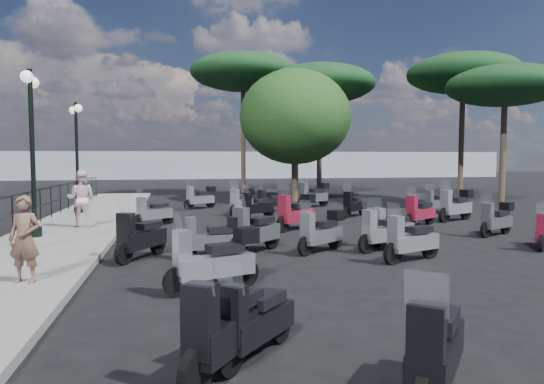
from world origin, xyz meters
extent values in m
plane|color=black|center=(0.00, 0.00, 0.00)|extent=(120.00, 120.00, 0.00)
cube|color=slate|center=(-6.50, 3.00, 0.07)|extent=(3.00, 30.00, 0.15)
cylinder|color=black|center=(-7.80, 2.12, 0.70)|extent=(0.04, 0.04, 1.10)
cylinder|color=black|center=(-7.80, 3.48, 0.70)|extent=(0.04, 0.04, 1.10)
cylinder|color=black|center=(-7.80, 4.85, 0.70)|extent=(0.04, 0.04, 1.10)
cylinder|color=black|center=(-7.80, 6.22, 0.70)|extent=(0.04, 0.04, 1.10)
cylinder|color=black|center=(-7.80, 7.59, 0.70)|extent=(0.04, 0.04, 1.10)
cylinder|color=black|center=(-7.80, 8.96, 0.70)|extent=(0.04, 0.04, 1.10)
cylinder|color=black|center=(-7.80, 10.33, 0.70)|extent=(0.04, 0.04, 1.10)
cylinder|color=black|center=(-7.80, 11.69, 0.70)|extent=(0.04, 0.04, 1.10)
cylinder|color=black|center=(-7.80, 13.06, 0.70)|extent=(0.04, 0.04, 1.10)
cylinder|color=black|center=(-7.80, 14.43, 0.70)|extent=(0.04, 0.04, 1.10)
cylinder|color=black|center=(-7.80, 15.80, 0.70)|extent=(0.04, 0.04, 1.10)
cube|color=black|center=(-7.80, 2.80, 1.23)|extent=(0.04, 26.00, 0.04)
cube|color=black|center=(-7.80, 2.80, 0.70)|extent=(0.04, 26.00, 0.04)
cylinder|color=black|center=(-7.11, 1.68, 0.28)|extent=(0.36, 0.36, 0.27)
cylinder|color=black|center=(-7.11, 1.68, 2.39)|extent=(0.12, 0.12, 4.48)
cylinder|color=black|center=(-7.11, 1.68, 4.46)|extent=(0.17, 1.01, 0.04)
sphere|color=white|center=(-7.17, 2.17, 4.35)|extent=(0.31, 0.31, 0.31)
sphere|color=white|center=(-7.04, 1.18, 4.35)|extent=(0.31, 0.31, 0.31)
cylinder|color=black|center=(-7.15, 7.60, 0.28)|extent=(0.34, 0.34, 0.26)
cylinder|color=black|center=(-7.15, 7.60, 2.28)|extent=(0.12, 0.12, 4.27)
cylinder|color=black|center=(-7.15, 7.60, 4.26)|extent=(0.40, 0.90, 0.04)
sphere|color=white|center=(-7.33, 8.04, 4.15)|extent=(0.30, 0.30, 0.30)
sphere|color=white|center=(-6.96, 7.15, 4.15)|extent=(0.30, 0.30, 0.30)
imported|color=brown|center=(-5.85, -3.49, 0.90)|extent=(0.62, 0.48, 1.49)
imported|color=silver|center=(-6.25, 3.45, 1.03)|extent=(0.91, 0.74, 1.75)
cylinder|color=black|center=(-3.11, -7.79, 0.25)|extent=(0.37, 0.46, 0.49)
cylinder|color=black|center=(-2.39, -6.79, 0.25)|extent=(0.37, 0.46, 0.49)
cube|color=black|center=(-2.72, -7.25, 0.43)|extent=(1.07, 1.29, 0.35)
cube|color=black|center=(-2.62, -7.10, 0.72)|extent=(0.61, 0.68, 0.14)
cube|color=black|center=(-3.06, -7.72, 0.72)|extent=(0.38, 0.36, 0.72)
plane|color=white|center=(-3.10, -7.77, 1.18)|extent=(0.36, 0.29, 0.38)
cylinder|color=black|center=(-3.29, -4.34, 0.25)|extent=(0.51, 0.27, 0.50)
cylinder|color=black|center=(-2.12, -3.92, 0.25)|extent=(0.51, 0.27, 0.50)
cube|color=#A1A4AC|center=(-2.66, -4.11, 0.44)|extent=(1.40, 0.80, 0.35)
cube|color=black|center=(-2.49, -4.05, 0.73)|extent=(0.69, 0.51, 0.15)
cube|color=#A1A4AC|center=(-3.21, -4.32, 0.73)|extent=(0.32, 0.37, 0.73)
plane|color=white|center=(-3.27, -4.34, 1.20)|extent=(0.21, 0.40, 0.39)
cube|color=black|center=(-2.10, -3.91, 0.92)|extent=(0.45, 0.43, 0.27)
cylinder|color=black|center=(-4.43, -1.72, 0.25)|extent=(0.36, 0.49, 0.51)
cylinder|color=black|center=(-3.77, -0.64, 0.25)|extent=(0.36, 0.49, 0.51)
cube|color=black|center=(-4.07, -1.14, 0.44)|extent=(1.02, 1.36, 0.36)
cube|color=black|center=(-3.98, -0.98, 0.74)|extent=(0.60, 0.71, 0.15)
cube|color=black|center=(-4.39, -1.65, 0.74)|extent=(0.39, 0.36, 0.74)
plane|color=white|center=(-4.42, -1.70, 1.21)|extent=(0.39, 0.28, 0.39)
cylinder|color=black|center=(-3.09, -1.45, 0.22)|extent=(0.45, 0.17, 0.44)
cylinder|color=black|center=(-2.01, -1.24, 0.22)|extent=(0.45, 0.17, 0.44)
cube|color=#484B4F|center=(-2.51, -1.34, 0.38)|extent=(1.23, 0.53, 0.31)
cube|color=black|center=(-2.35, -1.31, 0.64)|extent=(0.59, 0.37, 0.13)
cube|color=#484B4F|center=(-3.02, -1.44, 0.64)|extent=(0.25, 0.31, 0.64)
plane|color=white|center=(-3.07, -1.45, 1.05)|extent=(0.14, 0.36, 0.34)
cube|color=black|center=(-1.99, -1.24, 0.81)|extent=(0.36, 0.35, 0.24)
cylinder|color=black|center=(-4.54, 3.96, 0.23)|extent=(0.41, 0.36, 0.45)
cylinder|color=black|center=(-3.66, 4.67, 0.23)|extent=(0.41, 0.36, 0.45)
cube|color=#A1A4AC|center=(-4.06, 4.35, 0.40)|extent=(1.16, 1.02, 0.32)
cube|color=black|center=(-3.94, 4.45, 0.66)|extent=(0.62, 0.58, 0.13)
cube|color=#A1A4AC|center=(-4.48, 4.01, 0.66)|extent=(0.34, 0.35, 0.66)
plane|color=white|center=(-4.53, 3.98, 1.09)|extent=(0.28, 0.33, 0.35)
cylinder|color=black|center=(-2.87, 9.24, 0.24)|extent=(0.45, 0.33, 0.47)
cylinder|color=black|center=(-1.87, 9.85, 0.24)|extent=(0.45, 0.33, 0.47)
cube|color=#92979B|center=(-2.33, 9.57, 0.41)|extent=(1.26, 0.95, 0.33)
cube|color=black|center=(-2.18, 9.66, 0.69)|extent=(0.65, 0.56, 0.14)
cube|color=#92979B|center=(-2.80, 9.28, 0.69)|extent=(0.34, 0.36, 0.69)
plane|color=white|center=(-2.85, 9.25, 1.13)|extent=(0.26, 0.36, 0.36)
cube|color=black|center=(-1.85, 9.86, 0.86)|extent=(0.45, 0.44, 0.25)
cylinder|color=black|center=(-0.51, -7.76, 0.24)|extent=(0.38, 0.44, 0.48)
cube|color=black|center=(-0.86, -8.19, 0.42)|extent=(1.08, 1.23, 0.34)
cube|color=black|center=(-0.75, -8.06, 0.70)|extent=(0.61, 0.66, 0.14)
cube|color=black|center=(-1.22, -8.64, 0.70)|extent=(0.37, 0.36, 0.70)
plane|color=white|center=(-1.25, -8.68, 1.15)|extent=(0.35, 0.30, 0.37)
cylinder|color=black|center=(-2.76, -7.40, 0.22)|extent=(0.35, 0.39, 0.43)
cylinder|color=black|center=(-2.05, -6.58, 0.22)|extent=(0.35, 0.39, 0.43)
cube|color=black|center=(-2.37, -6.96, 0.38)|extent=(1.00, 1.09, 0.31)
cube|color=black|center=(-2.27, -6.84, 0.63)|extent=(0.56, 0.59, 0.13)
cube|color=black|center=(-2.71, -7.35, 0.63)|extent=(0.33, 0.33, 0.63)
plane|color=white|center=(-2.74, -7.39, 1.04)|extent=(0.31, 0.28, 0.34)
cylinder|color=black|center=(-1.93, -1.36, 0.26)|extent=(0.45, 0.44, 0.52)
cylinder|color=black|center=(-0.99, -0.46, 0.26)|extent=(0.45, 0.44, 0.52)
cube|color=#484B4F|center=(-1.42, -0.88, 0.46)|extent=(1.28, 1.24, 0.37)
cube|color=black|center=(-1.28, -0.75, 0.76)|extent=(0.70, 0.68, 0.15)
cube|color=#484B4F|center=(-1.87, -1.30, 0.76)|extent=(0.40, 0.40, 0.76)
plane|color=white|center=(-1.91, -1.35, 1.25)|extent=(0.35, 0.36, 0.40)
cylinder|color=black|center=(-0.39, -1.51, 0.23)|extent=(0.44, 0.35, 0.47)
cylinder|color=black|center=(0.55, -0.83, 0.23)|extent=(0.44, 0.35, 0.47)
cube|color=#A1A4AC|center=(0.12, -1.14, 0.41)|extent=(1.22, 1.01, 0.33)
cube|color=black|center=(0.25, -1.05, 0.68)|extent=(0.64, 0.58, 0.14)
cube|color=#A1A4AC|center=(-0.33, -1.47, 0.68)|extent=(0.34, 0.36, 0.68)
plane|color=white|center=(-0.38, -1.50, 1.12)|extent=(0.28, 0.34, 0.36)
cube|color=black|center=(0.57, -0.82, 0.86)|extent=(0.45, 0.45, 0.25)
cylinder|color=black|center=(-1.19, 6.41, 0.24)|extent=(0.37, 0.45, 0.49)
cylinder|color=black|center=(-0.46, 7.38, 0.24)|extent=(0.37, 0.45, 0.49)
cube|color=#92979B|center=(-0.79, 6.94, 0.43)|extent=(1.07, 1.26, 0.35)
cube|color=black|center=(-0.69, 7.08, 0.71)|extent=(0.61, 0.67, 0.14)
cube|color=#92979B|center=(-1.14, 6.47, 0.71)|extent=(0.38, 0.36, 0.71)
plane|color=white|center=(-1.18, 6.43, 1.17)|extent=(0.36, 0.30, 0.38)
cube|color=black|center=(-0.45, 7.40, 0.89)|extent=(0.47, 0.47, 0.26)
cylinder|color=black|center=(0.06, 7.58, 0.22)|extent=(0.44, 0.25, 0.44)
cylinder|color=black|center=(1.08, 8.00, 0.22)|extent=(0.44, 0.25, 0.44)
cube|color=black|center=(0.61, 7.81, 0.39)|extent=(1.22, 0.74, 0.31)
cube|color=black|center=(0.75, 7.87, 0.64)|extent=(0.61, 0.46, 0.13)
cube|color=black|center=(0.13, 7.61, 0.64)|extent=(0.29, 0.33, 0.64)
plane|color=white|center=(0.08, 7.59, 1.06)|extent=(0.20, 0.35, 0.34)
cube|color=black|center=(1.09, 8.01, 0.81)|extent=(0.40, 0.39, 0.24)
cylinder|color=black|center=(1.12, -1.51, 0.24)|extent=(0.48, 0.27, 0.48)
cylinder|color=black|center=(2.22, -1.07, 0.24)|extent=(0.48, 0.27, 0.48)
cube|color=#92979B|center=(1.72, -1.27, 0.42)|extent=(1.32, 0.79, 0.34)
cube|color=black|center=(1.87, -1.21, 0.69)|extent=(0.66, 0.50, 0.14)
cube|color=#92979B|center=(1.19, -1.48, 0.69)|extent=(0.31, 0.36, 0.69)
plane|color=white|center=(1.13, -1.50, 1.14)|extent=(0.21, 0.38, 0.37)
cylinder|color=black|center=(1.66, -0.79, 0.23)|extent=(0.46, 0.26, 0.46)
cylinder|color=black|center=(2.72, -0.37, 0.23)|extent=(0.46, 0.26, 0.46)
cube|color=#A1A4AC|center=(2.24, -0.56, 0.40)|extent=(1.27, 0.76, 0.32)
cube|color=black|center=(2.39, -0.50, 0.67)|extent=(0.64, 0.48, 0.13)
cube|color=#A1A4AC|center=(1.73, -0.76, 0.67)|extent=(0.30, 0.34, 0.67)
plane|color=white|center=(1.68, -0.78, 1.10)|extent=(0.20, 0.37, 0.35)
cylinder|color=black|center=(-0.18, 2.04, 0.26)|extent=(0.47, 0.42, 0.52)
cylinder|color=black|center=(0.84, 2.88, 0.26)|extent=(0.47, 0.42, 0.52)
cube|color=maroon|center=(0.37, 2.49, 0.46)|extent=(1.33, 1.19, 0.37)
cube|color=black|center=(0.52, 2.61, 0.77)|extent=(0.71, 0.67, 0.15)
cube|color=maroon|center=(-0.11, 2.10, 0.77)|extent=(0.39, 0.41, 0.77)
plane|color=white|center=(-0.16, 2.06, 1.26)|extent=(0.33, 0.38, 0.41)
cube|color=black|center=(0.85, 2.89, 0.96)|extent=(0.51, 0.51, 0.28)
cylinder|color=black|center=(-0.90, 5.12, 0.23)|extent=(0.45, 0.33, 0.47)
cylinder|color=black|center=(0.08, 5.74, 0.23)|extent=(0.45, 0.33, 0.47)
cube|color=black|center=(-0.37, 5.45, 0.41)|extent=(1.24, 0.96, 0.33)
cube|color=black|center=(-0.23, 5.54, 0.68)|extent=(0.65, 0.56, 0.14)
cube|color=black|center=(-0.84, 5.16, 0.68)|extent=(0.34, 0.36, 0.68)
plane|color=white|center=(-0.89, 5.13, 1.12)|extent=(0.26, 0.35, 0.36)
cylinder|color=black|center=(5.37, -2.10, 0.21)|extent=(0.38, 0.33, 0.42)
cube|color=maroon|center=(5.43, -2.06, 0.62)|extent=(0.32, 0.33, 0.62)
plane|color=white|center=(5.39, -2.09, 1.01)|extent=(0.26, 0.30, 0.33)
cylinder|color=black|center=(5.33, 0.02, 0.23)|extent=(0.45, 0.29, 0.46)
cylinder|color=black|center=(6.35, 0.53, 0.23)|extent=(0.45, 0.29, 0.46)
cube|color=#484B4F|center=(5.88, 0.30, 0.40)|extent=(1.25, 0.84, 0.32)
cube|color=black|center=(6.02, 0.37, 0.67)|extent=(0.64, 0.51, 0.13)
cube|color=#484B4F|center=(5.39, 0.05, 0.67)|extent=(0.31, 0.35, 0.67)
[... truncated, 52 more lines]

